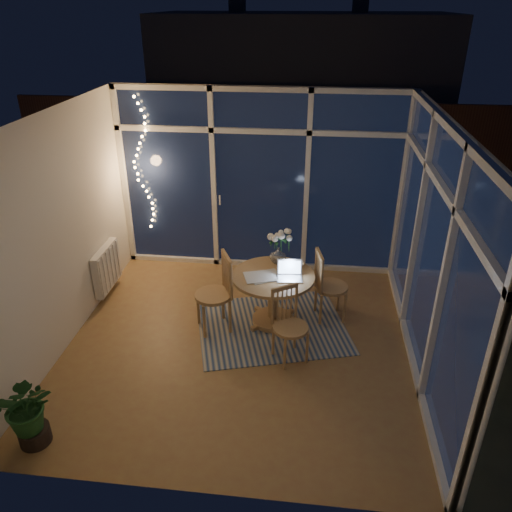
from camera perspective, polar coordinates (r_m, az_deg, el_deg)
name	(u,v)px	position (r m, az deg, el deg)	size (l,w,h in m)	color
floor	(241,344)	(5.93, -1.70, -9.98)	(4.00, 4.00, 0.00)	#8C5F3D
ceiling	(237,119)	(4.82, -2.14, 15.43)	(4.00, 4.00, 0.00)	silver
wall_back	(260,182)	(7.08, 0.50, 8.45)	(4.00, 0.04, 2.60)	white
wall_front	(198,369)	(3.58, -6.68, -12.67)	(4.00, 0.04, 2.60)	white
wall_left	(59,235)	(5.86, -21.63, 2.29)	(0.04, 4.00, 2.60)	white
wall_right	(435,254)	(5.35, 19.82, 0.21)	(0.04, 4.00, 2.60)	white
window_wall_back	(260,183)	(7.04, 0.46, 8.34)	(4.00, 0.10, 2.60)	white
window_wall_right	(431,254)	(5.34, 19.41, 0.23)	(0.10, 4.00, 2.60)	white
radiator	(107,268)	(6.94, -16.71, -1.30)	(0.10, 0.70, 0.58)	silver
fairy_lights	(142,165)	(7.26, -12.88, 10.11)	(0.24, 0.10, 1.85)	#F6B462
garden_patio	(300,199)	(10.33, 5.08, 6.53)	(12.00, 6.00, 0.10)	black
garden_fence	(279,145)	(10.53, 2.62, 12.52)	(11.00, 0.08, 1.80)	#3C2215
neighbour_roof	(301,62)	(13.24, 5.20, 21.22)	(7.00, 3.00, 2.20)	#2E3138
garden_shrubs	(223,201)	(8.78, -3.75, 6.32)	(0.90, 0.90, 0.90)	black
rug	(272,326)	(6.20, 1.82, -8.04)	(1.77, 1.42, 0.01)	#B7AF95
dining_table	(273,299)	(6.10, 1.94, -4.95)	(0.99, 0.99, 0.67)	#A37749
chair_left	(213,293)	(5.92, -4.93, -4.28)	(0.46, 0.46, 0.99)	#A37749
chair_right	(331,285)	(6.19, 8.59, -3.33)	(0.43, 0.43, 0.94)	#A37749
chair_front	(291,326)	(5.46, 3.99, -8.02)	(0.41, 0.41, 0.88)	#A37749
laptop	(290,271)	(5.80, 3.90, -1.71)	(0.30, 0.26, 0.22)	silver
flower_vase	(278,255)	(6.15, 2.52, 0.12)	(0.20, 0.20, 0.21)	white
bowl	(298,264)	(6.14, 4.85, -0.93)	(0.15, 0.15, 0.04)	white
newspapers	(263,277)	(5.86, 0.79, -2.46)	(0.37, 0.28, 0.01)	beige
phone	(274,277)	(5.87, 2.07, -2.41)	(0.12, 0.06, 0.01)	black
potted_plant	(28,410)	(5.00, -24.61, -15.72)	(0.54, 0.47, 0.76)	#1A4920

